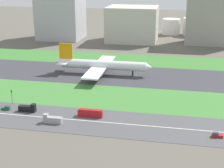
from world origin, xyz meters
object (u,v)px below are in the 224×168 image
at_px(fuel_tank_west, 141,27).
at_px(hangar_building, 132,24).
at_px(fuel_tank_centre, 171,27).
at_px(airliner, 101,65).
at_px(office_tower, 212,18).
at_px(truck_0, 52,119).
at_px(traffic_light, 12,96).
at_px(bus_0, 90,113).
at_px(truck_2, 28,108).
at_px(terminal_building, 61,12).
at_px(car_2, 6,108).
at_px(car_3, 217,135).
at_px(fuel_tank_east, 195,26).

bearing_deg(fuel_tank_west, hangar_building, -94.32).
bearing_deg(fuel_tank_centre, airliner, -104.25).
distance_m(office_tower, fuel_tank_west, 84.40).
relative_size(truck_0, traffic_light, 1.17).
height_order(traffic_light, fuel_tank_centre, fuel_tank_centre).
bearing_deg(bus_0, airliner, 99.01).
bearing_deg(hangar_building, truck_2, -97.92).
bearing_deg(terminal_building, fuel_tank_west, 31.07).
distance_m(car_2, fuel_tank_centre, 238.25).
xyz_separation_m(fuel_tank_west, fuel_tank_centre, (32.02, 0.00, 1.65)).
height_order(car_2, car_3, same).
distance_m(car_2, traffic_light, 8.72).
distance_m(car_2, truck_0, 29.24).
height_order(office_tower, fuel_tank_centre, office_tower).
bearing_deg(car_3, hangar_building, -72.13).
height_order(truck_2, hangar_building, hangar_building).
height_order(bus_0, car_3, bus_0).
height_order(traffic_light, office_tower, office_tower).
bearing_deg(office_tower, car_2, -120.94).
bearing_deg(hangar_building, car_2, -101.36).
xyz_separation_m(airliner, terminal_building, (-66.32, 114.00, 19.77)).
bearing_deg(hangar_building, airliner, -92.48).
distance_m(terminal_building, fuel_tank_east, 140.17).
height_order(car_2, office_tower, office_tower).
xyz_separation_m(car_3, office_tower, (10.63, 192.00, 23.42)).
height_order(airliner, traffic_light, airliner).
relative_size(airliner, truck_0, 7.74).
relative_size(car_3, fuel_tank_west, 0.18).
height_order(fuel_tank_west, fuel_tank_east, fuel_tank_east).
distance_m(bus_0, office_tower, 195.14).
xyz_separation_m(truck_0, hangar_building, (9.11, 192.00, 14.68)).
distance_m(truck_2, fuel_tank_east, 242.75).
bearing_deg(bus_0, terminal_building, 112.96).
distance_m(truck_2, office_tower, 207.88).
bearing_deg(car_3, truck_2, -6.54).
xyz_separation_m(car_3, fuel_tank_centre, (-26.49, 237.00, 7.22)).
xyz_separation_m(car_2, hangar_building, (36.57, 182.00, 15.43)).
relative_size(traffic_light, terminal_building, 0.14).
relative_size(fuel_tank_west, fuel_tank_east, 0.97).
xyz_separation_m(bus_0, fuel_tank_west, (-2.44, 227.00, 4.67)).
distance_m(bus_0, fuel_tank_east, 233.57).
xyz_separation_m(car_3, fuel_tank_east, (-1.53, 237.00, 8.01)).
height_order(car_3, office_tower, office_tower).
bearing_deg(office_tower, terminal_building, 180.00).
height_order(traffic_light, fuel_tank_east, fuel_tank_east).
relative_size(car_3, fuel_tank_east, 0.17).
xyz_separation_m(car_3, hangar_building, (-61.91, 192.00, 15.43)).
height_order(car_3, terminal_building, terminal_building).
height_order(airliner, truck_2, airliner).
xyz_separation_m(truck_2, fuel_tank_centre, (60.74, 227.00, 6.47)).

